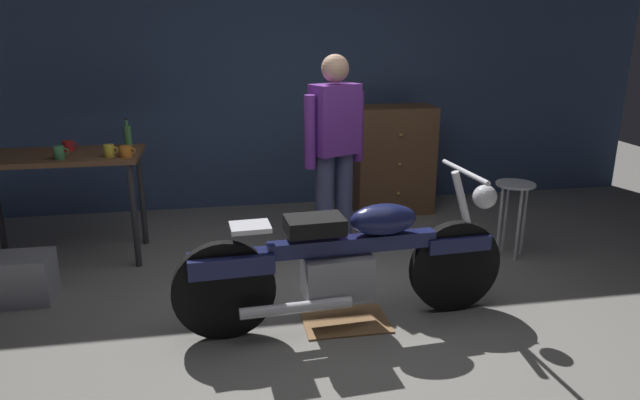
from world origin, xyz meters
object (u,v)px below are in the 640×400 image
storage_bin (20,279)px  mug_yellow_tall (109,151)px  mug_red_diner (68,146)px  mug_orange_travel (126,151)px  shop_stool (514,199)px  wooden_dresser (393,160)px  motorcycle (348,259)px  person_standing (335,148)px  mug_green_speckled (59,152)px  bottle (128,136)px

storage_bin → mug_yellow_tall: 1.13m
mug_red_diner → mug_orange_travel: bearing=-31.5°
mug_red_diner → mug_yellow_tall: size_ratio=1.04×
shop_stool → mug_orange_travel: mug_orange_travel is taller
shop_stool → mug_red_diner: 3.69m
storage_bin → wooden_dresser: bearing=25.9°
storage_bin → mug_red_diner: mug_red_diner is taller
motorcycle → person_standing: size_ratio=1.31×
wooden_dresser → mug_green_speckled: bearing=-161.4°
shop_stool → storage_bin: shop_stool is taller
motorcycle → mug_yellow_tall: 2.13m
motorcycle → shop_stool: 1.84m
wooden_dresser → mug_red_diner: bearing=-166.6°
mug_red_diner → mug_yellow_tall: (0.37, -0.27, 0.01)m
mug_yellow_tall → shop_stool: bearing=-7.1°
person_standing → mug_red_diner: size_ratio=14.49×
motorcycle → mug_orange_travel: size_ratio=18.53×
motorcycle → bottle: bottle is taller
motorcycle → wooden_dresser: bearing=62.8°
mug_green_speckled → bottle: size_ratio=0.47×
mug_red_diner → bottle: bearing=11.6°
shop_stool → mug_yellow_tall: size_ratio=5.79×
storage_bin → mug_yellow_tall: mug_yellow_tall is taller
mug_orange_travel → bottle: size_ratio=0.49×
person_standing → shop_stool: bearing=144.0°
storage_bin → mug_yellow_tall: size_ratio=3.98×
shop_stool → bottle: size_ratio=2.66×
motorcycle → person_standing: 1.28m
wooden_dresser → mug_red_diner: (-2.97, -0.71, 0.39)m
mug_orange_travel → shop_stool: bearing=-6.8°
motorcycle → shop_stool: motorcycle is taller
person_standing → bottle: size_ratio=6.93×
shop_stool → wooden_dresser: (-0.62, 1.38, 0.05)m
wooden_dresser → mug_yellow_tall: (-2.61, -0.98, 0.40)m
person_standing → mug_green_speckled: person_standing is taller
person_standing → mug_green_speckled: 2.13m
mug_green_speckled → wooden_dresser: bearing=18.6°
mug_orange_travel → mug_red_diner: (-0.49, 0.30, -0.00)m
motorcycle → mug_red_diner: size_ratio=19.00×
motorcycle → mug_yellow_tall: bearing=138.0°
wooden_dresser → mug_green_speckled: size_ratio=9.68×
mug_yellow_tall → motorcycle: bearing=-38.4°
mug_orange_travel → bottle: (-0.04, 0.40, 0.05)m
bottle → person_standing: bearing=-15.6°
mug_orange_travel → mug_red_diner: mug_orange_travel is taller
wooden_dresser → bottle: (-2.52, -0.62, 0.45)m
wooden_dresser → bottle: bottle is taller
mug_red_diner → person_standing: bearing=-9.9°
shop_stool → mug_green_speckled: mug_green_speckled is taller
person_standing → bottle: person_standing is taller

